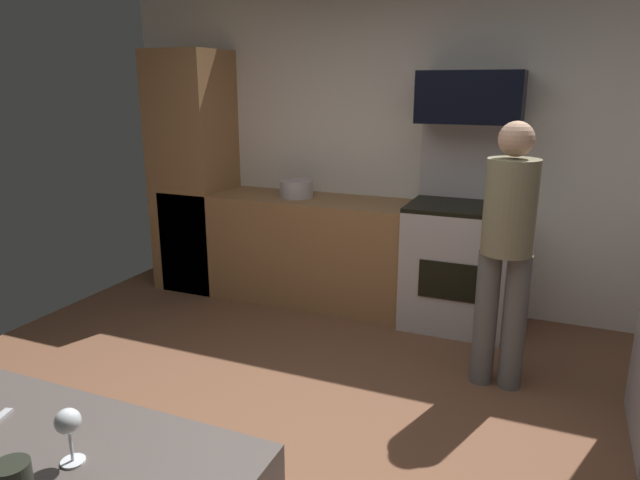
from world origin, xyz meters
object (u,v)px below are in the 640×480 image
(microwave, at_px, (471,97))
(stock_pot, at_px, (296,189))
(oven_range, at_px, (458,259))
(wine_glass_far, at_px, (68,425))
(person_cook, at_px, (507,244))

(microwave, xyz_separation_m, stock_pot, (-1.37, -0.08, -0.75))
(oven_range, bearing_deg, stock_pot, 179.79)
(wine_glass_far, bearing_deg, stock_pot, 105.94)
(microwave, bearing_deg, stock_pot, -176.65)
(oven_range, distance_m, wine_glass_far, 3.41)
(stock_pot, bearing_deg, person_cook, -26.07)
(stock_pot, bearing_deg, oven_range, -0.21)
(oven_range, bearing_deg, wine_glass_far, -96.97)
(person_cook, bearing_deg, microwave, 113.18)
(oven_range, relative_size, microwave, 2.08)
(wine_glass_far, distance_m, stock_pot, 3.49)
(wine_glass_far, xyz_separation_m, stock_pot, (-0.96, 3.35, -0.04))
(oven_range, relative_size, stock_pot, 5.51)
(person_cook, height_order, wine_glass_far, person_cook)
(person_cook, relative_size, stock_pot, 5.80)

